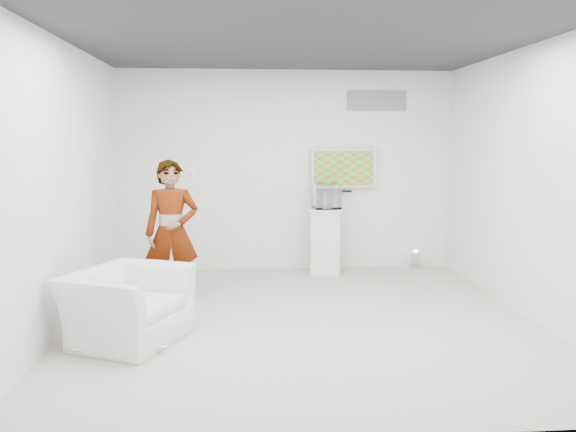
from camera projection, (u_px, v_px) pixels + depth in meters
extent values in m
cube|color=#A39F95|center=(303.00, 319.00, 6.19)|extent=(5.00, 5.00, 0.01)
cube|color=#2C2C2F|center=(304.00, 40.00, 5.79)|extent=(5.00, 5.00, 0.01)
cube|color=silver|center=(287.00, 171.00, 8.46)|extent=(5.00, 0.01, 3.00)
cube|color=silver|center=(344.00, 215.00, 3.52)|extent=(5.00, 0.01, 3.00)
cube|color=silver|center=(64.00, 186.00, 5.81)|extent=(0.01, 5.00, 3.00)
cube|color=silver|center=(529.00, 183.00, 6.17)|extent=(0.01, 5.00, 3.00)
cube|color=#BABABF|center=(343.00, 168.00, 8.47)|extent=(1.00, 0.08, 0.60)
cube|color=slate|center=(377.00, 101.00, 8.41)|extent=(0.90, 0.02, 0.30)
imported|color=white|center=(172.00, 233.00, 6.70)|extent=(0.67, 0.47, 1.74)
imported|color=white|center=(127.00, 306.00, 5.50)|extent=(1.32, 1.38, 0.71)
cube|color=white|center=(326.00, 241.00, 8.31)|extent=(0.56, 0.56, 0.97)
cylinder|color=silver|center=(415.00, 260.00, 8.64)|extent=(0.20, 0.20, 0.28)
cube|color=white|center=(326.00, 196.00, 8.22)|extent=(0.40, 0.40, 0.37)
cube|color=white|center=(326.00, 200.00, 8.23)|extent=(0.14, 0.17, 0.24)
cube|color=white|center=(192.00, 173.00, 6.79)|extent=(0.09, 0.13, 0.03)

